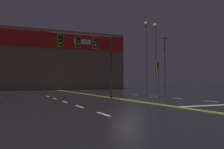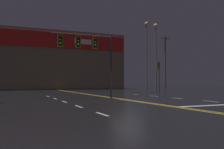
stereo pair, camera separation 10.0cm
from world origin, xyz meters
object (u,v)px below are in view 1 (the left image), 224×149
traffic_signal_corner_northeast (158,70)px  traffic_signal_median (86,46)px  streetlight_far_left (155,48)px  streetlight_median_approach (146,48)px

traffic_signal_corner_northeast → traffic_signal_median: bearing=-147.0°
traffic_signal_corner_northeast → streetlight_far_left: streetlight_far_left is taller
traffic_signal_median → streetlight_median_approach: 20.39m
traffic_signal_median → traffic_signal_corner_northeast: 14.40m
traffic_signal_median → streetlight_median_approach: size_ratio=0.49×
traffic_signal_corner_northeast → streetlight_far_left: (1.57, 3.04, 3.25)m
traffic_signal_median → streetlight_median_approach: streetlight_median_approach is taller
streetlight_median_approach → streetlight_far_left: (-0.62, -3.53, -0.59)m
streetlight_median_approach → streetlight_far_left: size_ratio=1.11×
traffic_signal_median → streetlight_far_left: bearing=38.6°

